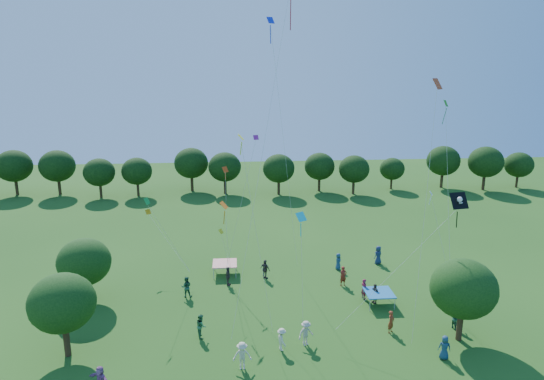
{
  "coord_description": "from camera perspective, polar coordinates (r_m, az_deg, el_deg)",
  "views": [
    {
      "loc": [
        -2.41,
        -15.77,
        18.67
      ],
      "look_at": [
        0.0,
        14.0,
        11.0
      ],
      "focal_mm": 32.0,
      "sensor_mm": 36.0,
      "label": 1
    }
  ],
  "objects": [
    {
      "name": "small_kite_9",
      "position": [
        38.43,
        -5.6,
        -2.71
      ],
      "size": [
        0.73,
        3.91,
        7.1
      ],
      "color": "orange"
    },
    {
      "name": "crowd_person_3",
      "position": [
        34.7,
        4.01,
        -16.45
      ],
      "size": [
        1.28,
        0.96,
        1.79
      ],
      "primitive_type": "imported",
      "rotation": [
        0.0,
        0.0,
        0.43
      ],
      "color": "#C4B29C",
      "rests_on": "ground"
    },
    {
      "name": "near_tree_east",
      "position": [
        36.25,
        21.62,
        -10.75
      ],
      "size": [
        4.52,
        4.52,
        5.93
      ],
      "color": "#422B19",
      "rests_on": "ground"
    },
    {
      "name": "tent_blue",
      "position": [
        40.58,
        12.48,
        -11.72
      ],
      "size": [
        2.2,
        2.2,
        1.1
      ],
      "color": "#18639F",
      "rests_on": "ground"
    },
    {
      "name": "small_kite_8",
      "position": [
        42.95,
        -5.48,
        0.64
      ],
      "size": [
        0.6,
        2.31,
        8.74
      ],
      "color": "red"
    },
    {
      "name": "near_tree_north",
      "position": [
        42.11,
        -21.23,
        -7.9
      ],
      "size": [
        4.24,
        4.24,
        5.31
      ],
      "color": "#422B19",
      "rests_on": "ground"
    },
    {
      "name": "crowd_person_6",
      "position": [
        46.52,
        7.79,
        -8.33
      ],
      "size": [
        0.46,
        0.8,
        1.6
      ],
      "primitive_type": "imported",
      "rotation": [
        0.0,
        0.0,
        1.61
      ],
      "color": "navy",
      "rests_on": "ground"
    },
    {
      "name": "red_high_kite",
      "position": [
        34.94,
        1.06,
        16.75
      ],
      "size": [
        5.04,
        8.06,
        23.6
      ],
      "color": "red"
    },
    {
      "name": "small_kite_6",
      "position": [
        37.22,
        18.81,
        -3.54
      ],
      "size": [
        2.58,
        0.62,
        8.67
      ],
      "color": "white"
    },
    {
      "name": "crowd_person_16",
      "position": [
        44.19,
        -0.81,
        -9.32
      ],
      "size": [
        1.09,
        1.07,
        1.79
      ],
      "primitive_type": "imported",
      "rotation": [
        0.0,
        0.0,
        2.38
      ],
      "color": "#3D3331",
      "rests_on": "ground"
    },
    {
      "name": "crowd_person_0",
      "position": [
        35.12,
        19.63,
        -17.06
      ],
      "size": [
        0.89,
        0.61,
        1.65
      ],
      "primitive_type": "imported",
      "rotation": [
        0.0,
        0.0,
        2.92
      ],
      "color": "navy",
      "rests_on": "ground"
    },
    {
      "name": "crowd_person_4",
      "position": [
        43.1,
        -5.2,
        -10.07
      ],
      "size": [
        0.68,
        1.08,
        1.71
      ],
      "primitive_type": "imported",
      "rotation": [
        0.0,
        0.0,
        1.33
      ],
      "color": "#3D3430",
      "rests_on": "ground"
    },
    {
      "name": "small_kite_5",
      "position": [
        39.0,
        -2.97,
        1.48
      ],
      "size": [
        2.87,
        2.51,
        12.16
      ],
      "color": "#A51B85"
    },
    {
      "name": "small_kite_3",
      "position": [
        39.74,
        -13.76,
        -2.58
      ],
      "size": [
        3.1,
        2.56,
        7.34
      ],
      "color": "#1A922E"
    },
    {
      "name": "treeline",
      "position": [
        72.67,
        -4.01,
        2.8
      ],
      "size": [
        88.01,
        8.77,
        6.77
      ],
      "color": "#422B19",
      "rests_on": "ground"
    },
    {
      "name": "crowd_person_5",
      "position": [
        42.24,
        19.19,
        -11.27
      ],
      "size": [
        1.31,
        1.86,
        1.89
      ],
      "primitive_type": "imported",
      "rotation": [
        0.0,
        0.0,
        5.15
      ],
      "color": "#93568F",
      "rests_on": "ground"
    },
    {
      "name": "tent_red_stripe",
      "position": [
        45.25,
        -5.58,
        -8.6
      ],
      "size": [
        2.2,
        2.2,
        1.1
      ],
      "color": "red",
      "rests_on": "ground"
    },
    {
      "name": "small_kite_11",
      "position": [
        37.89,
        19.86,
        4.78
      ],
      "size": [
        0.87,
        2.68,
        14.97
      ],
      "color": "#15771B"
    },
    {
      "name": "crowd_person_9",
      "position": [
        32.35,
        -3.53,
        -18.89
      ],
      "size": [
        1.23,
        0.57,
        1.86
      ],
      "primitive_type": "imported",
      "rotation": [
        0.0,
        0.0,
        6.3
      ],
      "color": "beige",
      "rests_on": "ground"
    },
    {
      "name": "crowd_person_13",
      "position": [
        41.4,
        10.78,
        -11.34
      ],
      "size": [
        0.65,
        0.76,
        1.73
      ],
      "primitive_type": "imported",
      "rotation": [
        0.0,
        0.0,
        2.0
      ],
      "color": "maroon",
      "rests_on": "ground"
    },
    {
      "name": "crowd_person_8",
      "position": [
        35.88,
        -8.34,
        -15.51
      ],
      "size": [
        0.62,
        0.93,
        1.73
      ],
      "primitive_type": "imported",
      "rotation": [
        0.0,
        0.0,
        1.76
      ],
      "color": "#2B663C",
      "rests_on": "ground"
    },
    {
      "name": "crowd_person_14",
      "position": [
        41.57,
        -10.04,
        -11.16
      ],
      "size": [
        0.88,
        0.47,
        1.77
      ],
      "primitive_type": "imported",
      "rotation": [
        0.0,
        0.0,
        3.14
      ],
      "color": "#214D33",
      "rests_on": "ground"
    },
    {
      "name": "small_kite_7",
      "position": [
        31.72,
        3.47,
        -4.78
      ],
      "size": [
        0.78,
        1.28,
        8.13
      ],
      "color": "#0DC5D1"
    },
    {
      "name": "crowd_person_2",
      "position": [
        38.96,
        20.77,
        -13.92
      ],
      "size": [
        0.63,
        0.87,
        1.59
      ],
      "primitive_type": "imported",
      "rotation": [
        0.0,
        0.0,
        1.86
      ],
      "color": "#25563A",
      "rests_on": "ground"
    },
    {
      "name": "small_kite_0",
      "position": [
        30.5,
        18.4,
        6.7
      ],
      "size": [
        1.14,
        1.46,
        16.67
      ],
      "color": "red"
    },
    {
      "name": "crowd_person_7",
      "position": [
        37.05,
        13.84,
        -14.83
      ],
      "size": [
        0.72,
        0.73,
        1.67
      ],
      "primitive_type": "imported",
      "rotation": [
        0.0,
        0.0,
        0.8
      ],
      "color": "maroon",
      "rests_on": "ground"
    },
    {
      "name": "small_kite_4",
      "position": [
        39.52,
        0.62,
        12.37
      ],
      "size": [
        2.86,
        1.67,
        21.01
      ],
      "color": "#1528D6"
    },
    {
      "name": "small_kite_2",
      "position": [
        29.34,
        -2.72,
        0.14
      ],
      "size": [
        2.15,
        1.01,
        13.5
      ],
      "color": "#FFFC16"
    },
    {
      "name": "pirate_kite",
      "position": [
        34.05,
        20.93,
        -1.45
      ],
      "size": [
        8.7,
        0.94,
        9.27
      ],
      "color": "black"
    },
    {
      "name": "small_kite_10",
      "position": [
        39.65,
        -5.83,
        -5.68
      ],
      "size": [
        0.83,
        3.29,
        4.76
      ],
      "color": "yellow"
    },
    {
      "name": "small_kite_1",
      "position": [
        46.12,
        -13.65,
        -3.6
      ],
      "size": [
        4.35,
        4.91,
        4.37
      ],
      "color": "orange"
    },
    {
      "name": "crowd_person_10",
      "position": [
        40.9,
        12.0,
        -11.81
      ],
      "size": [
        0.75,
        1.05,
        1.64
      ],
      "primitive_type": "imported",
      "rotation": [
        0.0,
        0.0,
        5.08
      ],
      "color": "#3D3730",
      "rests_on": "ground"
    },
    {
      "name": "near_tree_west",
      "position": [
        34.84,
        -23.45,
        -12.1
      ],
      "size": [
        4.27,
        4.27,
        5.75
      ],
      "color": "#422B19",
      "rests_on": "ground"
    },
    {
      "name": "crowd_person_1",
      "position": [
        43.32,
        8.38,
        -9.99
      ],
      "size": [
        0.77,
        0.62,
        1.78
      ],
      "primitive_type": "imported",
      "rotation": [
        0.0,
        0.0,
        0.34
      ],
      "color": "maroon",
      "rests_on": "ground"
    },
    {
      "name": "crowd_person_12",
      "position": [
        48.39,
        12.38,
        -7.48
      ],
      "size": [
        1.02,
        0.88,
        1.81
      ],
      "primitive_type": "imported",
      "rotation": [
        0.0,
        0.0,
        3.69
      ],
      "color": "#1A284C",
      "rests_on": "ground"
    },
    {
      "name": "crowd_person_11",
      "position": [
        32.18,
        -19.54,
        -20.21
      ],
      "size": [
        1.56,
        1.36,
        1.65
      ],
      "primitive_type": "imported",
      "rotation": [
        0.0,
        0.0,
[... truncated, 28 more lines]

